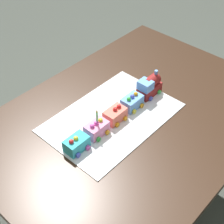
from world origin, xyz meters
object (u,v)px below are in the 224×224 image
at_px(cake_car_gondola_sky_blue, 132,102).
at_px(dining_table, 132,132).
at_px(birthday_candle, 97,116).
at_px(cake_car_flatbed_bubblegum, 97,129).
at_px(cake_locomotive, 149,86).
at_px(cake_car_tanker_coral, 115,115).
at_px(cake_car_hopper_turquoise, 76,144).

bearing_deg(cake_car_gondola_sky_blue, dining_table, 43.16).
distance_m(cake_car_gondola_sky_blue, birthday_candle, 0.24).
bearing_deg(cake_car_flatbed_bubblegum, cake_locomotive, 180.00).
bearing_deg(cake_car_flatbed_bubblegum, cake_car_tanker_coral, 180.00).
height_order(cake_locomotive, cake_car_hopper_turquoise, cake_locomotive).
relative_size(cake_car_hopper_turquoise, birthday_candle, 1.64).
xyz_separation_m(dining_table, cake_car_gondola_sky_blue, (-0.04, -0.04, 0.14)).
xyz_separation_m(cake_car_gondola_sky_blue, cake_car_flatbed_bubblegum, (0.24, 0.00, 0.00)).
relative_size(dining_table, cake_car_tanker_coral, 14.00).
relative_size(dining_table, birthday_candle, 22.92).
relative_size(cake_car_gondola_sky_blue, cake_car_flatbed_bubblegum, 1.00).
bearing_deg(dining_table, cake_car_gondola_sky_blue, -136.84).
xyz_separation_m(cake_car_gondola_sky_blue, cake_car_tanker_coral, (0.12, 0.00, -0.00)).
relative_size(cake_car_gondola_sky_blue, birthday_candle, 1.64).
height_order(cake_car_tanker_coral, birthday_candle, birthday_candle).
xyz_separation_m(dining_table, cake_locomotive, (-0.17, -0.04, 0.16)).
xyz_separation_m(dining_table, cake_car_hopper_turquoise, (0.31, -0.04, 0.14)).
bearing_deg(birthday_candle, cake_locomotive, 180.00).
relative_size(cake_locomotive, cake_car_gondola_sky_blue, 1.40).
bearing_deg(cake_car_hopper_turquoise, cake_locomotive, 180.00).
bearing_deg(cake_car_hopper_turquoise, cake_car_flatbed_bubblegum, -180.00).
bearing_deg(cake_car_hopper_turquoise, birthday_candle, 180.00).
relative_size(cake_locomotive, cake_car_hopper_turquoise, 1.40).
height_order(cake_car_flatbed_bubblegum, birthday_candle, birthday_candle).
xyz_separation_m(cake_car_tanker_coral, cake_car_hopper_turquoise, (0.24, 0.00, 0.00)).
distance_m(dining_table, cake_car_hopper_turquoise, 0.35).
distance_m(cake_locomotive, cake_car_hopper_turquoise, 0.48).
bearing_deg(cake_car_flatbed_bubblegum, dining_table, 169.12).
distance_m(cake_car_gondola_sky_blue, cake_car_hopper_turquoise, 0.35).
relative_size(dining_table, cake_locomotive, 10.00).
bearing_deg(cake_locomotive, cake_car_gondola_sky_blue, -0.00).
height_order(dining_table, birthday_candle, birthday_candle).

